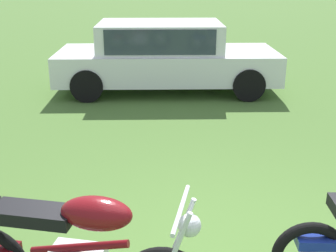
{
  "coord_description": "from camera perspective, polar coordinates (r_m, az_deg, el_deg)",
  "views": [
    {
      "loc": [
        -0.94,
        -3.09,
        2.5
      ],
      "look_at": [
        -0.36,
        1.35,
        0.88
      ],
      "focal_mm": 47.29,
      "sensor_mm": 36.0,
      "label": 1
    }
  ],
  "objects": [
    {
      "name": "car_white",
      "position": [
        9.42,
        -0.51,
        9.42
      ],
      "size": [
        4.74,
        2.36,
        1.43
      ],
      "rotation": [
        0.0,
        0.0,
        -0.11
      ],
      "color": "silver",
      "rests_on": "ground"
    }
  ]
}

